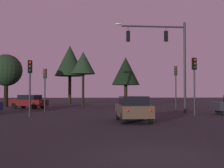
% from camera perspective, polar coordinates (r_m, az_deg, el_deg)
% --- Properties ---
extents(ground_plane, '(168.00, 168.00, 0.00)m').
position_cam_1_polar(ground_plane, '(32.73, -1.00, -4.72)').
color(ground_plane, black).
rests_on(ground_plane, ground).
extents(traffic_signal_mast_arm, '(6.16, 0.47, 7.85)m').
position_cam_1_polar(traffic_signal_mast_arm, '(26.53, 10.21, 6.30)').
color(traffic_signal_mast_arm, '#232326').
rests_on(traffic_signal_mast_arm, ground).
extents(traffic_light_corner_left, '(0.35, 0.38, 4.31)m').
position_cam_1_polar(traffic_light_corner_left, '(29.49, 11.91, 0.92)').
color(traffic_light_corner_left, '#232326').
rests_on(traffic_light_corner_left, ground).
extents(traffic_light_corner_right, '(0.35, 0.38, 4.38)m').
position_cam_1_polar(traffic_light_corner_right, '(23.76, 15.26, 1.70)').
color(traffic_light_corner_right, '#232326').
rests_on(traffic_light_corner_right, ground).
extents(traffic_light_median, '(0.36, 0.38, 4.03)m').
position_cam_1_polar(traffic_light_median, '(22.13, -15.19, 1.34)').
color(traffic_light_median, '#232326').
rests_on(traffic_light_median, ground).
extents(traffic_light_far_side, '(0.33, 0.37, 3.96)m').
position_cam_1_polar(traffic_light_far_side, '(28.42, -12.53, 0.55)').
color(traffic_light_far_side, '#232326').
rests_on(traffic_light_far_side, ground).
extents(car_nearside_lane, '(1.81, 4.16, 1.52)m').
position_cam_1_polar(car_nearside_lane, '(18.21, 3.99, -4.59)').
color(car_nearside_lane, '#473828').
rests_on(car_nearside_lane, ground).
extents(car_far_lane, '(4.40, 3.36, 1.52)m').
position_cam_1_polar(car_far_lane, '(34.61, -15.37, -3.18)').
color(car_far_lane, '#4C0F0F').
rests_on(car_far_lane, ground).
extents(tree_behind_sign, '(4.76, 4.76, 9.27)m').
position_cam_1_polar(tree_behind_sign, '(48.57, -7.93, 4.31)').
color(tree_behind_sign, black).
rests_on(tree_behind_sign, ground).
extents(tree_left_far, '(2.92, 2.92, 6.71)m').
position_cam_1_polar(tree_left_far, '(36.62, -5.45, 3.93)').
color(tree_left_far, black).
rests_on(tree_left_far, ground).
extents(tree_center_horizon, '(3.96, 3.96, 6.55)m').
position_cam_1_polar(tree_center_horizon, '(39.93, -19.29, 2.42)').
color(tree_center_horizon, black).
rests_on(tree_center_horizon, ground).
extents(tree_right_cluster, '(3.73, 3.73, 6.54)m').
position_cam_1_polar(tree_right_cluster, '(40.55, 2.59, 2.41)').
color(tree_right_cluster, black).
rests_on(tree_right_cluster, ground).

